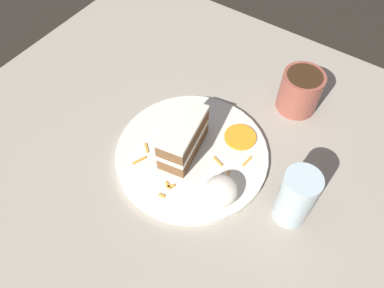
% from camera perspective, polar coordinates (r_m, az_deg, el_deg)
% --- Properties ---
extents(ground_plane, '(6.00, 6.00, 0.00)m').
position_cam_1_polar(ground_plane, '(0.74, -2.18, -6.04)').
color(ground_plane, black).
rests_on(ground_plane, ground).
extents(dining_table, '(1.00, 1.01, 0.04)m').
position_cam_1_polar(dining_table, '(0.72, -2.23, -5.30)').
color(dining_table, gray).
rests_on(dining_table, ground).
extents(plate, '(0.29, 0.29, 0.01)m').
position_cam_1_polar(plate, '(0.72, 0.00, -1.54)').
color(plate, silver).
rests_on(plate, dining_table).
extents(cake_slice, '(0.13, 0.07, 0.08)m').
position_cam_1_polar(cake_slice, '(0.69, -1.35, 1.02)').
color(cake_slice, brown).
rests_on(cake_slice, plate).
extents(cream_dollop, '(0.06, 0.06, 0.04)m').
position_cam_1_polar(cream_dollop, '(0.65, 4.51, -7.07)').
color(cream_dollop, silver).
rests_on(cream_dollop, plate).
extents(orange_garnish, '(0.06, 0.06, 0.00)m').
position_cam_1_polar(orange_garnish, '(0.74, 7.36, 1.06)').
color(orange_garnish, orange).
rests_on(orange_garnish, plate).
extents(carrot_shreds_scatter, '(0.16, 0.19, 0.00)m').
position_cam_1_polar(carrot_shreds_scatter, '(0.70, -0.95, -3.64)').
color(carrot_shreds_scatter, orange).
rests_on(carrot_shreds_scatter, plate).
extents(drinking_glass, '(0.06, 0.06, 0.12)m').
position_cam_1_polar(drinking_glass, '(0.65, 15.36, -8.17)').
color(drinking_glass, silver).
rests_on(drinking_glass, dining_table).
extents(coffee_mug, '(0.08, 0.08, 0.09)m').
position_cam_1_polar(coffee_mug, '(0.80, 16.18, 7.89)').
color(coffee_mug, '#994C3D').
rests_on(coffee_mug, dining_table).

